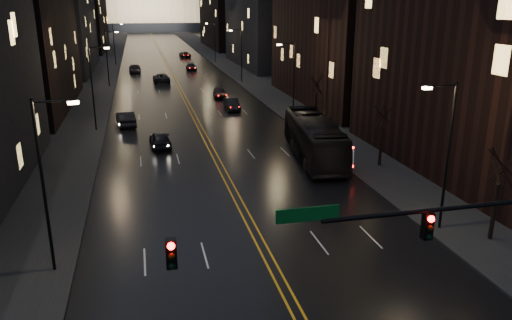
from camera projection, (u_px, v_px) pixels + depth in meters
road at (160, 52)px, 139.33m from camera, size 20.00×320.00×0.02m
sidewalk_left at (108, 53)px, 136.28m from camera, size 8.00×320.00×0.16m
sidewalk_right at (210, 50)px, 142.33m from camera, size 8.00×320.00×0.16m
center_line at (160, 52)px, 139.32m from camera, size 0.62×320.00×0.01m
building_left_far at (57, 20)px, 96.49m from camera, size 12.00×34.00×20.00m
building_left_dist at (81, 7)px, 140.46m from camera, size 12.00×40.00×24.00m
building_right_near at (499, 18)px, 38.10m from camera, size 12.00×26.00×24.00m
building_right_mid at (267, 3)px, 104.65m from camera, size 12.00×34.00×26.00m
building_right_dist at (227, 10)px, 149.83m from camera, size 12.00×40.00×22.00m
traffic_signal at (485, 232)px, 18.34m from camera, size 17.29×0.45×7.00m
streetlamp_right_near at (446, 150)px, 28.70m from camera, size 2.13×0.25×9.00m
streetlamp_left_near at (46, 178)px, 24.03m from camera, size 2.13×0.25×9.00m
streetlamp_right_mid at (292, 77)px, 56.56m from camera, size 2.13×0.25×9.00m
streetlamp_left_mid at (94, 84)px, 51.89m from camera, size 2.13×0.25×9.00m
streetlamp_right_far at (240, 52)px, 84.41m from camera, size 2.13×0.25×9.00m
streetlamp_left_far at (108, 55)px, 79.74m from camera, size 2.13×0.25×9.00m
streetlamp_right_dist at (214, 40)px, 112.27m from camera, size 2.13×0.25×9.00m
streetlamp_left_dist at (115, 42)px, 107.60m from camera, size 2.13×0.25×9.00m
tree_right_near at (501, 167)px, 27.48m from camera, size 2.40×2.40×6.65m
tree_right_mid at (383, 114)px, 40.48m from camera, size 2.40×2.40×6.65m
tree_right_far at (317, 84)px, 55.34m from camera, size 2.40×2.40×6.65m
bus at (314, 138)px, 43.58m from camera, size 4.71×13.54×3.69m
oncoming_car_a at (160, 139)px, 47.31m from camera, size 2.10×4.67×1.56m
oncoming_car_b at (126, 119)px, 55.44m from camera, size 2.42×5.26×1.67m
oncoming_car_c at (161, 78)px, 85.55m from camera, size 2.80×5.76×1.58m
oncoming_car_d at (135, 68)px, 98.22m from camera, size 2.38×5.51×1.58m
receding_car_a at (232, 104)px, 63.82m from camera, size 1.59×4.52×1.49m
receding_car_b at (220, 93)px, 71.70m from camera, size 2.12×4.58×1.52m
receding_car_c at (191, 67)px, 100.89m from camera, size 2.05×4.83×1.39m
receding_car_d at (185, 55)px, 124.77m from camera, size 2.71×5.18×1.39m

